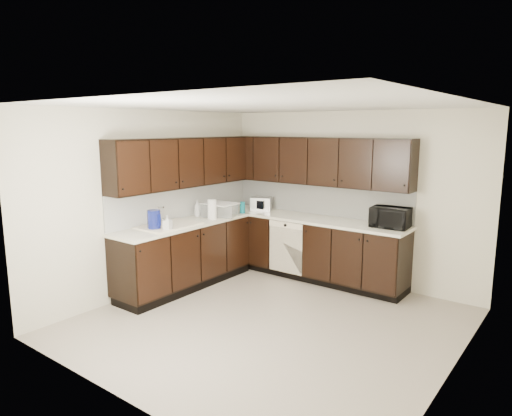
% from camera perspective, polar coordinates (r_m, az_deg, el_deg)
% --- Properties ---
extents(floor, '(4.00, 4.00, 0.00)m').
position_cam_1_polar(floor, '(5.54, 1.66, -14.11)').
color(floor, '#A99C8C').
rests_on(floor, ground).
extents(ceiling, '(4.00, 4.00, 0.00)m').
position_cam_1_polar(ceiling, '(5.06, 1.80, 12.70)').
color(ceiling, white).
rests_on(ceiling, wall_back).
extents(wall_back, '(4.00, 0.02, 2.50)m').
position_cam_1_polar(wall_back, '(6.86, 11.45, 1.34)').
color(wall_back, beige).
rests_on(wall_back, floor).
extents(wall_left, '(0.02, 4.00, 2.50)m').
position_cam_1_polar(wall_left, '(6.50, -12.81, 0.81)').
color(wall_left, beige).
rests_on(wall_left, floor).
extents(wall_right, '(0.02, 4.00, 2.50)m').
position_cam_1_polar(wall_right, '(4.34, 23.85, -4.36)').
color(wall_right, beige).
rests_on(wall_right, floor).
extents(wall_front, '(4.00, 0.02, 2.50)m').
position_cam_1_polar(wall_front, '(3.75, -16.36, -6.10)').
color(wall_front, beige).
rests_on(wall_front, floor).
extents(lower_cabinets, '(3.00, 2.80, 0.90)m').
position_cam_1_polar(lower_cabinets, '(6.80, 0.17, -5.75)').
color(lower_cabinets, black).
rests_on(lower_cabinets, floor).
extents(countertop, '(3.03, 2.83, 0.04)m').
position_cam_1_polar(countertop, '(6.68, 0.15, -1.57)').
color(countertop, white).
rests_on(countertop, lower_cabinets).
extents(backsplash, '(3.00, 2.80, 0.48)m').
position_cam_1_polar(backsplash, '(6.92, -0.19, 1.03)').
color(backsplash, white).
rests_on(backsplash, countertop).
extents(upper_cabinets, '(3.00, 2.80, 0.70)m').
position_cam_1_polar(upper_cabinets, '(6.69, 0.00, 5.81)').
color(upper_cabinets, black).
rests_on(upper_cabinets, wall_back).
extents(dishwasher, '(0.58, 0.04, 0.78)m').
position_cam_1_polar(dishwasher, '(6.83, 3.76, -4.54)').
color(dishwasher, '#F4E7C8').
rests_on(dishwasher, lower_cabinets).
extents(sink, '(0.54, 0.82, 0.42)m').
position_cam_1_polar(sink, '(6.32, -10.90, -2.78)').
color(sink, '#F4E7C8').
rests_on(sink, countertop).
extents(microwave, '(0.52, 0.37, 0.27)m').
position_cam_1_polar(microwave, '(6.35, 16.42, -1.15)').
color(microwave, black).
rests_on(microwave, countertop).
extents(soap_bottle_a, '(0.12, 0.12, 0.21)m').
position_cam_1_polar(soap_bottle_a, '(6.02, -11.00, -1.84)').
color(soap_bottle_a, gray).
rests_on(soap_bottle_a, countertop).
extents(soap_bottle_b, '(0.10, 0.11, 0.25)m').
position_cam_1_polar(soap_bottle_b, '(6.91, -7.35, -0.02)').
color(soap_bottle_b, gray).
rests_on(soap_bottle_b, countertop).
extents(toaster_oven, '(0.40, 0.36, 0.21)m').
position_cam_1_polar(toaster_oven, '(7.41, 0.68, 0.56)').
color(toaster_oven, silver).
rests_on(toaster_oven, countertop).
extents(storage_bin, '(0.60, 0.53, 0.19)m').
position_cam_1_polar(storage_bin, '(6.93, -4.58, -0.20)').
color(storage_bin, white).
rests_on(storage_bin, countertop).
extents(blue_pitcher, '(0.19, 0.19, 0.26)m').
position_cam_1_polar(blue_pitcher, '(6.11, -12.64, -1.47)').
color(blue_pitcher, navy).
rests_on(blue_pitcher, countertop).
extents(teal_tumbler, '(0.10, 0.10, 0.18)m').
position_cam_1_polar(teal_tumbler, '(7.13, -1.70, 0.07)').
color(teal_tumbler, '#0C7789').
rests_on(teal_tumbler, countertop).
extents(paper_towel_roll, '(0.14, 0.14, 0.29)m').
position_cam_1_polar(paper_towel_roll, '(6.70, -5.51, -0.15)').
color(paper_towel_roll, white).
rests_on(paper_towel_roll, countertop).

